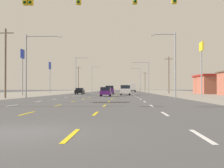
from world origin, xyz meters
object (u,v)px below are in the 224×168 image
(box_truck_far_right_far, at_px, (133,87))
(streetlight_right_row_1, at_px, (146,74))
(streetlight_left_row_2, at_px, (93,77))
(pole_sign_left_row_1, at_px, (22,61))
(sedan_far_left_mid, at_px, (80,91))
(streetlight_left_row_0, at_px, (31,60))
(streetlight_left_row_1, at_px, (77,73))
(hatchback_center_turn_nearest, at_px, (106,92))
(pole_sign_left_row_2, at_px, (50,70))
(streetlight_right_row_0, at_px, (173,60))
(suv_center_turn_midfar, at_px, (110,90))
(streetlight_right_row_2, at_px, (139,78))
(pole_sign_right_row_1, at_px, (201,54))
(suv_inner_right_near, at_px, (125,90))

(box_truck_far_right_far, bearing_deg, streetlight_right_row_1, -86.43)
(streetlight_right_row_1, distance_m, streetlight_left_row_2, 49.03)
(pole_sign_left_row_1, bearing_deg, sedan_far_left_mid, 54.03)
(streetlight_left_row_0, height_order, streetlight_left_row_1, streetlight_left_row_1)
(sedan_far_left_mid, distance_m, streetlight_left_row_1, 17.05)
(hatchback_center_turn_nearest, relative_size, pole_sign_left_row_1, 0.45)
(streetlight_left_row_1, bearing_deg, streetlight_left_row_2, 90.01)
(pole_sign_left_row_2, bearing_deg, streetlight_left_row_1, 31.50)
(streetlight_right_row_0, distance_m, streetlight_left_row_2, 92.23)
(streetlight_right_row_0, bearing_deg, streetlight_left_row_2, 102.29)
(suv_center_turn_midfar, height_order, streetlight_right_row_0, streetlight_right_row_0)
(hatchback_center_turn_nearest, height_order, suv_center_turn_midfar, suv_center_turn_midfar)
(streetlight_right_row_1, xyz_separation_m, streetlight_left_row_2, (-19.33, 45.05, 0.86))
(suv_center_turn_midfar, bearing_deg, streetlight_left_row_1, 125.10)
(box_truck_far_right_far, xyz_separation_m, streetlight_left_row_0, (-16.44, -86.81, 3.37))
(sedan_far_left_mid, distance_m, streetlight_right_row_2, 63.46)
(hatchback_center_turn_nearest, relative_size, streetlight_right_row_2, 0.39)
(hatchback_center_turn_nearest, bearing_deg, streetlight_left_row_0, -134.80)
(hatchback_center_turn_nearest, bearing_deg, streetlight_left_row_2, 97.10)
(streetlight_left_row_2, xyz_separation_m, streetlight_right_row_2, (19.52, 0.00, -0.33))
(streetlight_left_row_1, height_order, streetlight_right_row_2, streetlight_left_row_1)
(streetlight_right_row_0, relative_size, streetlight_left_row_1, 0.88)
(pole_sign_left_row_2, bearing_deg, hatchback_center_turn_nearest, -61.86)
(suv_center_turn_midfar, bearing_deg, streetlight_right_row_2, 80.58)
(streetlight_left_row_1, bearing_deg, streetlight_left_row_0, -89.65)
(pole_sign_right_row_1, distance_m, streetlight_right_row_0, 17.62)
(streetlight_right_row_1, height_order, streetlight_left_row_2, streetlight_left_row_2)
(box_truck_far_right_far, height_order, pole_sign_left_row_2, pole_sign_left_row_2)
(streetlight_left_row_0, bearing_deg, pole_sign_left_row_2, 99.64)
(box_truck_far_right_far, xyz_separation_m, streetlight_right_row_0, (2.89, -86.81, 3.27))
(hatchback_center_turn_nearest, distance_m, streetlight_left_row_1, 37.00)
(streetlight_right_row_0, height_order, streetlight_right_row_2, streetlight_right_row_2)
(streetlight_left_row_2, bearing_deg, streetlight_right_row_0, -77.71)
(streetlight_left_row_0, bearing_deg, pole_sign_right_row_1, 30.14)
(streetlight_left_row_0, distance_m, streetlight_right_row_1, 48.91)
(pole_sign_left_row_2, relative_size, streetlight_left_row_2, 0.78)
(suv_inner_right_near, height_order, pole_sign_left_row_2, pole_sign_left_row_2)
(suv_center_turn_midfar, xyz_separation_m, streetlight_right_row_1, (9.58, 13.86, 4.25))
(box_truck_far_right_far, relative_size, streetlight_right_row_2, 0.72)
(sedan_far_left_mid, distance_m, streetlight_right_row_1, 23.31)
(suv_inner_right_near, bearing_deg, box_truck_far_right_far, 87.09)
(pole_sign_left_row_2, bearing_deg, suv_inner_right_near, -46.25)
(sedan_far_left_mid, height_order, pole_sign_left_row_1, pole_sign_left_row_1)
(hatchback_center_turn_nearest, xyz_separation_m, suv_center_turn_midfar, (-0.26, 21.41, 0.24))
(pole_sign_left_row_2, bearing_deg, streetlight_left_row_2, 82.27)
(streetlight_left_row_2, bearing_deg, streetlight_right_row_2, 0.00)
(streetlight_right_row_1, bearing_deg, suv_inner_right_near, -103.49)
(streetlight_left_row_0, xyz_separation_m, streetlight_left_row_2, (-0.28, 90.11, 0.93))
(pole_sign_left_row_2, xyz_separation_m, streetlight_left_row_1, (6.68, 4.09, -0.43))
(box_truck_far_right_far, relative_size, streetlight_left_row_1, 0.71)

